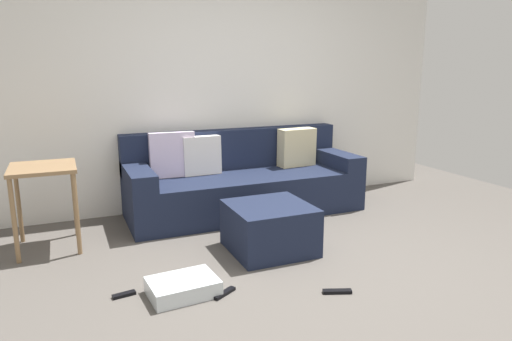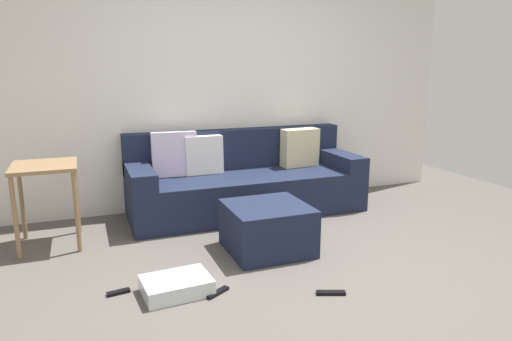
# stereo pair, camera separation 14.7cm
# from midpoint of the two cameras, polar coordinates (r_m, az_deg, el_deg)

# --- Properties ---
(ground_plane) EXTENTS (6.84, 6.84, 0.00)m
(ground_plane) POSITION_cam_midpoint_polar(r_m,az_deg,el_deg) (3.34, 10.02, -13.67)
(ground_plane) COLOR #544F49
(wall_back) EXTENTS (5.26, 0.10, 2.55)m
(wall_back) POSITION_cam_midpoint_polar(r_m,az_deg,el_deg) (5.00, -2.60, 10.42)
(wall_back) COLOR silver
(wall_back) RESTS_ON ground_plane
(couch_sectional) EXTENTS (2.37, 0.84, 0.85)m
(couch_sectional) POSITION_cam_midpoint_polar(r_m,az_deg,el_deg) (4.76, -0.53, -1.44)
(couch_sectional) COLOR #192138
(couch_sectional) RESTS_ON ground_plane
(ottoman) EXTENTS (0.64, 0.63, 0.39)m
(ottoman) POSITION_cam_midpoint_polar(r_m,az_deg,el_deg) (3.77, 2.53, -7.12)
(ottoman) COLOR #192138
(ottoman) RESTS_ON ground_plane
(storage_bin) EXTENTS (0.46, 0.35, 0.11)m
(storage_bin) POSITION_cam_midpoint_polar(r_m,az_deg,el_deg) (3.17, -8.49, -13.95)
(storage_bin) COLOR silver
(storage_bin) RESTS_ON ground_plane
(side_table) EXTENTS (0.50, 0.53, 0.70)m
(side_table) POSITION_cam_midpoint_polar(r_m,az_deg,el_deg) (4.12, -23.74, -0.92)
(side_table) COLOR olive
(side_table) RESTS_ON ground_plane
(remote_near_ottoman) EXTENTS (0.20, 0.11, 0.02)m
(remote_near_ottoman) POSITION_cam_midpoint_polar(r_m,az_deg,el_deg) (3.20, 10.61, -14.69)
(remote_near_ottoman) COLOR black
(remote_near_ottoman) RESTS_ON ground_plane
(remote_by_storage_bin) EXTENTS (0.18, 0.13, 0.02)m
(remote_by_storage_bin) POSITION_cam_midpoint_polar(r_m,az_deg,el_deg) (3.16, -3.42, -14.88)
(remote_by_storage_bin) COLOR black
(remote_by_storage_bin) RESTS_ON ground_plane
(remote_under_side_table) EXTENTS (0.16, 0.07, 0.02)m
(remote_under_side_table) POSITION_cam_midpoint_polar(r_m,az_deg,el_deg) (3.26, -15.42, -14.36)
(remote_under_side_table) COLOR black
(remote_under_side_table) RESTS_ON ground_plane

